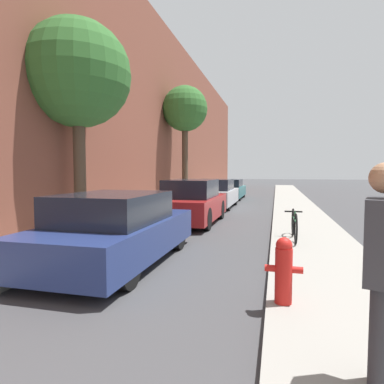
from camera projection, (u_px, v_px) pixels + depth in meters
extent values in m
plane|color=#3D3D3F|center=(230.00, 211.00, 14.65)|extent=(120.00, 120.00, 0.00)
cube|color=gray|center=(168.00, 208.00, 15.37)|extent=(2.00, 52.00, 0.12)
cube|color=gray|center=(298.00, 212.00, 13.93)|extent=(2.00, 52.00, 0.12)
cube|color=brown|center=(140.00, 106.00, 15.40)|extent=(0.70, 52.00, 9.69)
cylinder|color=black|center=(112.00, 232.00, 7.92)|extent=(0.22, 0.67, 0.67)
cylinder|color=black|center=(177.00, 235.00, 7.51)|extent=(0.22, 0.67, 0.67)
cylinder|color=black|center=(34.00, 260.00, 5.38)|extent=(0.22, 0.67, 0.67)
cylinder|color=black|center=(127.00, 268.00, 4.96)|extent=(0.22, 0.67, 0.67)
cube|color=navy|center=(117.00, 237.00, 6.43)|extent=(1.89, 4.25, 0.64)
cube|color=black|center=(113.00, 208.00, 6.23)|extent=(1.66, 2.21, 0.55)
cylinder|color=black|center=(182.00, 208.00, 12.69)|extent=(0.22, 0.70, 0.70)
cylinder|color=black|center=(220.00, 210.00, 12.31)|extent=(0.22, 0.70, 0.70)
cylinder|color=black|center=(159.00, 217.00, 10.26)|extent=(0.22, 0.70, 0.70)
cylinder|color=black|center=(206.00, 219.00, 9.88)|extent=(0.22, 0.70, 0.70)
cube|color=maroon|center=(192.00, 207.00, 11.27)|extent=(1.72, 4.05, 0.72)
cube|color=black|center=(191.00, 188.00, 11.07)|extent=(1.51, 2.10, 0.60)
cylinder|color=black|center=(205.00, 198.00, 17.70)|extent=(0.22, 0.70, 0.70)
cylinder|color=black|center=(235.00, 198.00, 17.29)|extent=(0.22, 0.70, 0.70)
cylinder|color=black|center=(193.00, 202.00, 15.17)|extent=(0.22, 0.70, 0.70)
cylinder|color=black|center=(228.00, 203.00, 14.77)|extent=(0.22, 0.70, 0.70)
cube|color=silver|center=(215.00, 197.00, 16.22)|extent=(1.84, 4.22, 0.68)
cube|color=black|center=(215.00, 185.00, 16.02)|extent=(1.62, 2.19, 0.52)
cylinder|color=black|center=(220.00, 192.00, 22.74)|extent=(0.22, 0.62, 0.62)
cylinder|color=black|center=(243.00, 193.00, 22.34)|extent=(0.22, 0.62, 0.62)
cylinder|color=black|center=(212.00, 195.00, 20.15)|extent=(0.22, 0.62, 0.62)
cylinder|color=black|center=(239.00, 196.00, 19.74)|extent=(0.22, 0.62, 0.62)
cube|color=#1E6066|center=(229.00, 191.00, 21.23)|extent=(1.84, 4.33, 0.62)
cube|color=black|center=(228.00, 183.00, 21.03)|extent=(1.62, 2.25, 0.48)
cylinder|color=#4C3A2B|center=(80.00, 168.00, 9.19)|extent=(0.33, 0.33, 3.54)
sphere|color=#2D6028|center=(78.00, 74.00, 9.03)|extent=(2.93, 2.93, 2.93)
cylinder|color=#4C3A2B|center=(185.00, 162.00, 17.92)|extent=(0.33, 0.33, 4.38)
sphere|color=#2D6028|center=(185.00, 109.00, 17.74)|extent=(2.45, 2.45, 2.45)
cylinder|color=red|center=(284.00, 276.00, 4.15)|extent=(0.22, 0.22, 0.71)
sphere|color=red|center=(284.00, 245.00, 4.12)|extent=(0.21, 0.21, 0.21)
cylinder|color=red|center=(270.00, 268.00, 4.18)|extent=(0.14, 0.09, 0.09)
cylinder|color=red|center=(297.00, 270.00, 4.10)|extent=(0.14, 0.09, 0.09)
cylinder|color=#2D2D33|center=(380.00, 331.00, 2.57)|extent=(0.19, 0.19, 0.84)
cylinder|color=#2D2D33|center=(380.00, 343.00, 2.40)|extent=(0.19, 0.19, 0.84)
cube|color=#333338|center=(384.00, 241.00, 2.44)|extent=(0.36, 0.52, 0.63)
torus|color=black|center=(293.00, 222.00, 8.51)|extent=(0.05, 0.71, 0.71)
torus|color=black|center=(296.00, 229.00, 7.51)|extent=(0.05, 0.71, 0.71)
cube|color=#2D7547|center=(294.00, 219.00, 8.00)|extent=(0.05, 0.86, 0.04)
cylinder|color=#2D7547|center=(295.00, 216.00, 7.81)|extent=(0.04, 0.04, 0.19)
cube|color=black|center=(293.00, 212.00, 8.41)|extent=(0.44, 0.04, 0.04)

